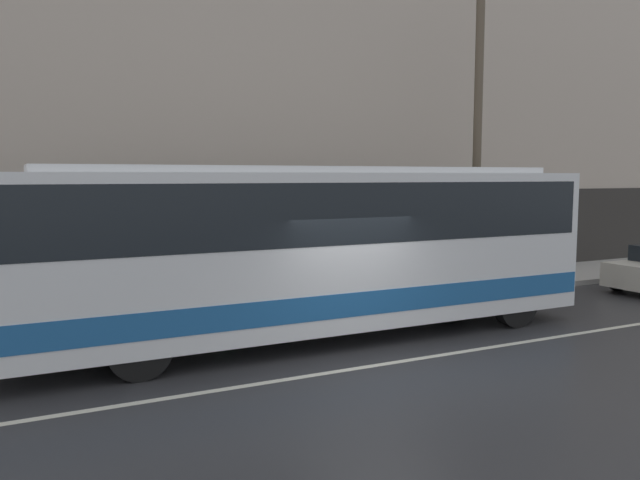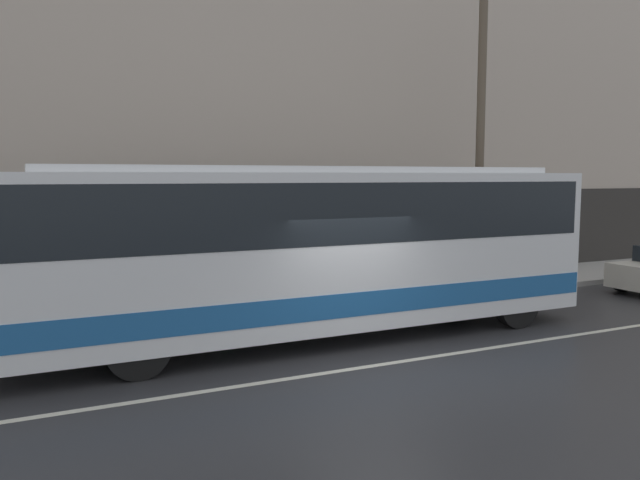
{
  "view_description": "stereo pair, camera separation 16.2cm",
  "coord_description": "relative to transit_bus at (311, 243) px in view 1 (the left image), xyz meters",
  "views": [
    {
      "loc": [
        -5.54,
        -8.96,
        3.27
      ],
      "look_at": [
        -0.04,
        2.14,
        1.98
      ],
      "focal_mm": 35.0,
      "sensor_mm": 36.0,
      "label": 1
    },
    {
      "loc": [
        -5.4,
        -9.03,
        3.27
      ],
      "look_at": [
        -0.04,
        2.14,
        1.98
      ],
      "focal_mm": 35.0,
      "sensor_mm": 36.0,
      "label": 2
    }
  ],
  "objects": [
    {
      "name": "ground_plane",
      "position": [
        0.23,
        -2.14,
        -1.94
      ],
      "size": [
        60.0,
        60.0,
        0.0
      ],
      "primitive_type": "plane",
      "color": "#2D2D30"
    },
    {
      "name": "sidewalk",
      "position": [
        0.23,
        3.33,
        -1.86
      ],
      "size": [
        60.0,
        2.95,
        0.15
      ],
      "color": "#A09E99",
      "rests_on": "ground_plane"
    },
    {
      "name": "building_facade",
      "position": [
        0.23,
        4.95,
        4.53
      ],
      "size": [
        60.0,
        0.35,
        13.36
      ],
      "color": "#B7A899",
      "rests_on": "ground_plane"
    },
    {
      "name": "lane_stripe",
      "position": [
        0.23,
        -2.14,
        -1.93
      ],
      "size": [
        54.0,
        0.14,
        0.01
      ],
      "color": "beige",
      "rests_on": "ground_plane"
    },
    {
      "name": "transit_bus",
      "position": [
        0.0,
        0.0,
        0.0
      ],
      "size": [
        11.96,
        2.55,
        3.44
      ],
      "color": "white",
      "rests_on": "ground_plane"
    },
    {
      "name": "utility_pole_near",
      "position": [
        6.3,
        2.54,
        2.42
      ],
      "size": [
        0.23,
        0.23,
        8.41
      ],
      "color": "brown",
      "rests_on": "sidewalk"
    },
    {
      "name": "pedestrian_waiting",
      "position": [
        -0.72,
        3.48,
        -1.03
      ],
      "size": [
        0.36,
        0.36,
        1.63
      ],
      "color": "#1E5933",
      "rests_on": "sidewalk"
    }
  ]
}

